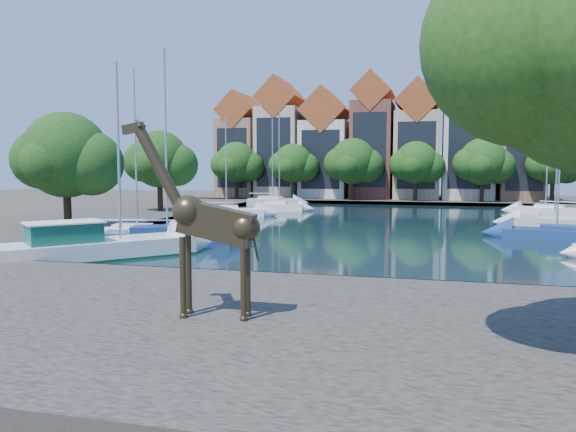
{
  "coord_description": "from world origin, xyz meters",
  "views": [
    {
      "loc": [
        3.81,
        -22.42,
        4.98
      ],
      "look_at": [
        -1.37,
        -2.0,
        3.07
      ],
      "focal_mm": 35.0,
      "sensor_mm": 36.0,
      "label": 1
    }
  ],
  "objects": [
    {
      "name": "ground",
      "position": [
        0.0,
        0.0,
        0.0
      ],
      "size": [
        160.0,
        160.0,
        0.0
      ],
      "primitive_type": "plane",
      "color": "#38332B",
      "rests_on": "ground"
    },
    {
      "name": "water_basin",
      "position": [
        0.0,
        24.0,
        0.04
      ],
      "size": [
        38.0,
        50.0,
        0.08
      ],
      "primitive_type": "cube",
      "color": "black",
      "rests_on": "ground"
    },
    {
      "name": "near_quay",
      "position": [
        0.0,
        -7.0,
        0.25
      ],
      "size": [
        50.0,
        14.0,
        0.5
      ],
      "primitive_type": "cube",
      "color": "#4C4842",
      "rests_on": "ground"
    },
    {
      "name": "far_quay",
      "position": [
        0.0,
        56.0,
        0.25
      ],
      "size": [
        60.0,
        16.0,
        0.5
      ],
      "primitive_type": "cube",
      "color": "#4C4842",
      "rests_on": "ground"
    },
    {
      "name": "left_quay",
      "position": [
        -25.0,
        24.0,
        0.25
      ],
      "size": [
        14.0,
        52.0,
        0.5
      ],
      "primitive_type": "cube",
      "color": "#4C4842",
      "rests_on": "ground"
    },
    {
      "name": "townhouse_west_end",
      "position": [
        -23.0,
        55.99,
        7.36
      ],
      "size": [
        5.44,
        9.18,
        14.93
      ],
      "color": "#946A50",
      "rests_on": "far_quay"
    },
    {
      "name": "townhouse_west_mid",
      "position": [
        -17.0,
        55.99,
        8.23
      ],
      "size": [
        5.94,
        9.18,
        16.79
      ],
      "color": "#BDA991",
      "rests_on": "far_quay"
    },
    {
      "name": "townhouse_west_inner",
      "position": [
        -10.5,
        55.99,
        7.35
      ],
      "size": [
        6.43,
        9.18,
        15.15
      ],
      "color": "silver",
      "rests_on": "far_quay"
    },
    {
      "name": "townhouse_center",
      "position": [
        -4.0,
        55.99,
        8.36
      ],
      "size": [
        5.44,
        9.18,
        16.93
      ],
      "color": "brown",
      "rests_on": "far_quay"
    },
    {
      "name": "townhouse_east_inner",
      "position": [
        2.0,
        55.99,
        7.73
      ],
      "size": [
        5.94,
        9.18,
        15.79
      ],
      "color": "tan",
      "rests_on": "far_quay"
    },
    {
      "name": "townhouse_east_mid",
      "position": [
        8.5,
        55.99,
        8.1
      ],
      "size": [
        6.43,
        9.18,
        16.65
      ],
      "color": "beige",
      "rests_on": "far_quay"
    },
    {
      "name": "townhouse_east_end",
      "position": [
        15.0,
        55.99,
        7.11
      ],
      "size": [
        5.44,
        9.18,
        14.43
      ],
      "color": "brown",
      "rests_on": "far_quay"
    },
    {
      "name": "far_tree_far_west",
      "position": [
        -21.9,
        50.49,
        5.18
      ],
      "size": [
        7.28,
        5.6,
        7.68
      ],
      "color": "#332114",
      "rests_on": "far_quay"
    },
    {
      "name": "far_tree_west",
      "position": [
        -13.91,
        50.49,
        5.08
      ],
      "size": [
        6.76,
        5.2,
        7.36
      ],
      "color": "#332114",
      "rests_on": "far_quay"
    },
    {
      "name": "far_tree_mid_west",
      "position": [
        -5.89,
        50.49,
        5.29
      ],
      "size": [
        7.8,
        6.0,
        8.0
      ],
      "color": "#332114",
      "rests_on": "far_quay"
    },
    {
      "name": "far_tree_mid_east",
      "position": [
        2.1,
        50.49,
        5.13
      ],
      "size": [
        7.02,
        5.4,
        7.52
      ],
      "color": "#332114",
      "rests_on": "far_quay"
    },
    {
      "name": "far_tree_east",
      "position": [
        10.11,
        50.49,
        5.24
      ],
      "size": [
        7.54,
        5.8,
        7.84
      ],
      "color": "#332114",
      "rests_on": "far_quay"
    },
    {
      "name": "far_tree_far_east",
      "position": [
        18.09,
        50.49,
        5.08
      ],
      "size": [
        6.76,
        5.2,
        7.36
      ],
      "color": "#332114",
      "rests_on": "far_quay"
    },
    {
      "name": "side_tree_left_near",
      "position": [
        -20.89,
        11.99,
        5.49
      ],
      "size": [
        7.8,
        6.0,
        8.2
      ],
      "color": "#332114",
      "rests_on": "left_quay"
    },
    {
      "name": "side_tree_left_far",
      "position": [
        -21.9,
        27.99,
        5.38
      ],
      "size": [
        7.28,
        5.6,
        7.88
      ],
      "color": "#332114",
      "rests_on": "left_quay"
    },
    {
      "name": "giraffe_statue",
      "position": [
        -2.53,
        -7.18,
        3.33
      ],
      "size": [
        4.04,
        0.83,
        5.76
      ],
      "color": "#352A1A",
      "rests_on": "near_quay"
    },
    {
      "name": "motorsailer",
      "position": [
        -13.22,
        3.19,
        0.87
      ],
      "size": [
        8.68,
        9.19,
        10.32
      ],
      "color": "silver",
      "rests_on": "water_basin"
    },
    {
      "name": "sailboat_left_a",
      "position": [
        -15.0,
        11.0,
        0.65
      ],
      "size": [
        5.76,
        3.01,
        11.16
      ],
      "color": "white",
      "rests_on": "water_basin"
    },
    {
      "name": "sailboat_left_b",
      "position": [
        -12.0,
        9.36,
        0.69
      ],
      "size": [
        8.18,
        5.12,
        11.99
      ],
      "color": "navy",
      "rests_on": "water_basin"
    },
    {
      "name": "sailboat_left_c",
      "position": [
        -15.0,
        27.83,
        0.64
      ],
      "size": [
        7.43,
        4.79,
        9.47
      ],
      "color": "white",
      "rests_on": "water_basin"
    },
    {
      "name": "sailboat_left_d",
      "position": [
        -12.0,
        36.06,
        0.7
      ],
      "size": [
        5.39,
        2.21,
        10.4
      ],
      "color": "white",
      "rests_on": "water_basin"
    },
    {
      "name": "sailboat_left_e",
      "position": [
        -15.0,
        44.0,
        0.69
      ],
      "size": [
        6.53,
        3.39,
        10.56
      ],
      "color": "silver",
      "rests_on": "water_basin"
    },
    {
      "name": "sailboat_right_b",
      "position": [
        12.0,
        17.66,
        0.59
      ],
      "size": [
        6.95,
        3.51,
        10.5
      ],
      "color": "navy",
      "rests_on": "water_basin"
    },
    {
      "name": "sailboat_right_c",
      "position": [
        13.5,
        25.94,
        0.66
      ],
      "size": [
        6.61,
        2.44,
        9.37
      ],
      "color": "silver",
      "rests_on": "water_basin"
    },
    {
      "name": "sailboat_right_d",
      "position": [
        15.0,
        37.87,
        0.63
      ],
      "size": [
        6.35,
        4.29,
        8.91
      ],
      "color": "white",
      "rests_on": "water_basin"
    }
  ]
}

